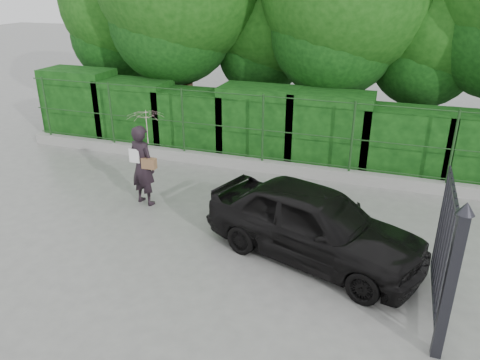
% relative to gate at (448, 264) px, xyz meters
% --- Properties ---
extents(ground, '(80.00, 80.00, 0.00)m').
position_rel_gate_xyz_m(ground, '(-4.60, 0.72, -1.19)').
color(ground, gray).
extents(kerb, '(14.00, 0.25, 0.30)m').
position_rel_gate_xyz_m(kerb, '(-4.60, 5.22, -1.04)').
color(kerb, '#9E9E99').
rests_on(kerb, ground).
extents(fence, '(14.13, 0.06, 1.80)m').
position_rel_gate_xyz_m(fence, '(-4.38, 5.22, 0.01)').
color(fence, '#1D421B').
rests_on(fence, kerb).
extents(hedge, '(14.20, 1.20, 2.19)m').
position_rel_gate_xyz_m(hedge, '(-4.81, 6.22, -0.21)').
color(hedge, black).
rests_on(hedge, ground).
extents(gate, '(0.22, 2.33, 2.36)m').
position_rel_gate_xyz_m(gate, '(0.00, 0.00, 0.00)').
color(gate, '#24242A').
rests_on(gate, ground).
extents(woman, '(0.95, 0.85, 2.20)m').
position_rel_gate_xyz_m(woman, '(-6.13, 2.49, 0.18)').
color(woman, black).
rests_on(woman, ground).
extents(car, '(4.42, 2.88, 1.40)m').
position_rel_gate_xyz_m(car, '(-2.11, 1.46, -0.49)').
color(car, black).
rests_on(car, ground).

